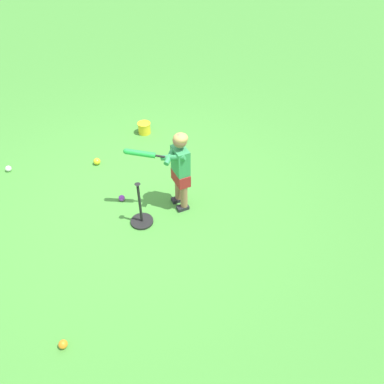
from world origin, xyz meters
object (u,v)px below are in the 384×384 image
(play_ball_far_right, at_px, (8,169))
(play_ball_near_batter, at_px, (63,344))
(child_batter, at_px, (178,165))
(play_ball_midfield, at_px, (97,161))
(play_ball_by_bucket, at_px, (122,198))
(toy_bucket, at_px, (144,128))
(batting_tee, at_px, (141,216))

(play_ball_far_right, bearing_deg, play_ball_near_batter, 91.53)
(child_batter, height_order, play_ball_far_right, child_batter)
(play_ball_near_batter, height_order, play_ball_midfield, play_ball_midfield)
(play_ball_by_bucket, bearing_deg, play_ball_far_right, -47.49)
(toy_bucket, bearing_deg, play_ball_far_right, 1.23)
(child_batter, bearing_deg, play_ball_by_bucket, -33.61)
(batting_tee, bearing_deg, child_batter, -172.30)
(child_batter, bearing_deg, play_ball_far_right, -43.42)
(child_batter, relative_size, play_ball_far_right, 12.61)
(child_batter, height_order, play_ball_by_bucket, child_batter)
(child_batter, bearing_deg, play_ball_midfield, -62.81)
(play_ball_near_batter, relative_size, play_ball_by_bucket, 1.03)
(child_batter, distance_m, play_ball_by_bucket, 0.98)
(play_ball_by_bucket, bearing_deg, play_ball_midfield, -86.55)
(play_ball_by_bucket, xyz_separation_m, batting_tee, (-0.09, 0.50, 0.06))
(play_ball_by_bucket, distance_m, batting_tee, 0.51)
(toy_bucket, bearing_deg, batting_tee, 67.04)
(batting_tee, bearing_deg, play_ball_far_right, -54.37)
(play_ball_midfield, xyz_separation_m, play_ball_by_bucket, (-0.06, 0.92, -0.01))
(play_ball_midfield, distance_m, toy_bucket, 1.06)
(child_batter, distance_m, toy_bucket, 1.92)
(play_ball_by_bucket, relative_size, toy_bucket, 0.39)
(play_ball_near_batter, bearing_deg, batting_tee, -136.80)
(play_ball_midfield, relative_size, play_ball_by_bucket, 1.23)
(play_ball_by_bucket, bearing_deg, play_ball_near_batter, 55.18)
(child_batter, xyz_separation_m, play_ball_near_batter, (1.79, 1.24, -0.61))
(play_ball_far_right, xyz_separation_m, play_ball_by_bucket, (-1.24, 1.35, -0.00))
(play_ball_midfield, bearing_deg, play_ball_near_batter, 66.93)
(play_ball_near_batter, distance_m, batting_tee, 1.71)
(play_ball_far_right, distance_m, play_ball_midfield, 1.26)
(play_ball_near_batter, distance_m, toy_bucket, 3.68)
(play_ball_near_batter, height_order, batting_tee, batting_tee)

